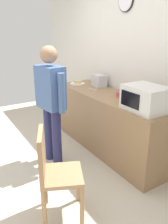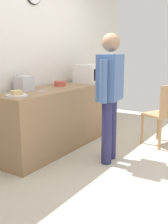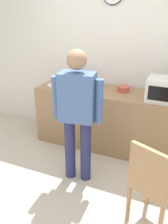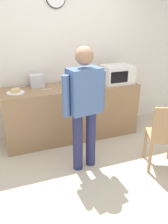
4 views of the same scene
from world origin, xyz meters
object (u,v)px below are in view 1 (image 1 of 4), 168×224
at_px(sandwich_plate, 78,83).
at_px(spoon_utensil, 94,83).
at_px(fork_utensil, 93,89).
at_px(microwave, 146,98).
at_px(salad_bowl, 122,94).
at_px(toaster, 99,81).
at_px(person_standing, 51,98).
at_px(wooden_chair, 54,171).

distance_m(sandwich_plate, spoon_utensil, 0.31).
bearing_deg(fork_utensil, sandwich_plate, -178.03).
relative_size(microwave, salad_bowl, 2.76).
distance_m(toaster, person_standing, 1.15).
distance_m(fork_utensil, wooden_chair, 1.84).
relative_size(salad_bowl, wooden_chair, 0.19).
bearing_deg(sandwich_plate, spoon_utensil, 73.07).
xyz_separation_m(microwave, salad_bowl, (-0.61, 0.17, -0.11)).
distance_m(fork_utensil, person_standing, 0.92).
bearing_deg(microwave, person_standing, -137.21).
bearing_deg(person_standing, spoon_utensil, 120.32).
xyz_separation_m(sandwich_plate, wooden_chair, (1.72, -1.27, -0.39)).
height_order(microwave, toaster, microwave).
distance_m(spoon_utensil, wooden_chair, 2.29).
bearing_deg(toaster, person_standing, -69.26).
relative_size(microwave, wooden_chair, 0.53).
height_order(person_standing, wooden_chair, person_standing).
relative_size(salad_bowl, toaster, 0.82).
bearing_deg(salad_bowl, wooden_chair, -64.41).
bearing_deg(salad_bowl, person_standing, -105.72).
distance_m(microwave, fork_utensil, 1.20).
bearing_deg(spoon_utensil, microwave, -11.72).
distance_m(salad_bowl, wooden_chair, 1.62).
relative_size(salad_bowl, fork_utensil, 1.07).
relative_size(microwave, person_standing, 0.31).
height_order(sandwich_plate, person_standing, person_standing).
height_order(fork_utensil, wooden_chair, wooden_chair).
height_order(salad_bowl, spoon_utensil, salad_bowl).
bearing_deg(sandwich_plate, wooden_chair, -36.42).
bearing_deg(microwave, wooden_chair, -86.80).
distance_m(microwave, sandwich_plate, 1.66).
height_order(microwave, fork_utensil, microwave).
bearing_deg(microwave, salad_bowl, 163.99).
height_order(fork_utensil, person_standing, person_standing).
xyz_separation_m(toaster, wooden_chair, (1.36, -1.49, -0.47)).
xyz_separation_m(fork_utensil, spoon_utensil, (-0.37, 0.28, 0.00)).
relative_size(fork_utensil, spoon_utensil, 1.00).
bearing_deg(wooden_chair, toaster, 132.52).
bearing_deg(spoon_utensil, sandwich_plate, -106.93).
bearing_deg(wooden_chair, microwave, 93.20).
relative_size(salad_bowl, spoon_utensil, 1.07).
bearing_deg(wooden_chair, sandwich_plate, 143.58).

